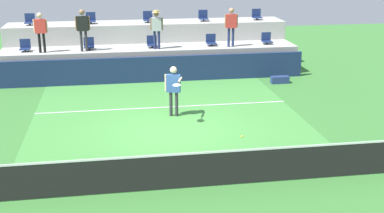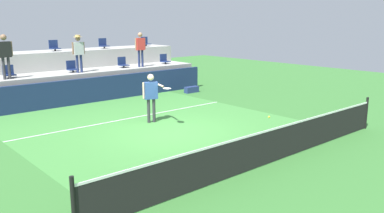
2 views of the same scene
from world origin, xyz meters
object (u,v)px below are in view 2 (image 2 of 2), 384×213
stadium_chair_lower_far_right (164,60)px  tennis_player (151,93)px  stadium_chair_upper_right (103,44)px  equipment_bag (192,90)px  stadium_chair_lower_right (123,63)px  stadium_chair_upper_center (54,46)px  spectator_leaning_on_rail (140,46)px  stadium_chair_lower_center (72,67)px  spectator_in_grey (5,52)px  stadium_chair_lower_left (9,73)px  tennis_ball (269,117)px  spectator_with_hat (78,50)px  stadium_chair_upper_far_right (145,42)px

stadium_chair_lower_far_right → tennis_player: stadium_chair_lower_far_right is taller
stadium_chair_upper_right → equipment_bag: bearing=-58.2°
equipment_bag → stadium_chair_upper_right: bearing=121.8°
stadium_chair_lower_right → stadium_chair_upper_center: bearing=146.1°
spectator_leaning_on_rail → equipment_bag: (1.70, -1.92, -2.14)m
stadium_chair_upper_right → spectator_leaning_on_rail: 2.34m
stadium_chair_lower_center → spectator_in_grey: size_ratio=0.29×
stadium_chair_lower_far_right → tennis_player: 7.75m
stadium_chair_lower_left → tennis_ball: stadium_chair_lower_left is taller
stadium_chair_lower_center → stadium_chair_lower_right: (2.66, 0.00, 0.00)m
stadium_chair_lower_right → stadium_chair_upper_right: bearing=90.9°
stadium_chair_lower_left → spectator_in_grey: (-0.19, -0.38, 0.87)m
stadium_chair_lower_right → equipment_bag: size_ratio=0.68×
tennis_ball → stadium_chair_lower_left: bearing=112.9°
stadium_chair_lower_center → spectator_with_hat: (0.18, -0.38, 0.80)m
stadium_chair_upper_center → spectator_with_hat: spectator_with_hat is taller
stadium_chair_lower_center → stadium_chair_upper_right: size_ratio=1.00×
stadium_chair_lower_left → equipment_bag: (7.91, -2.31, -1.31)m
spectator_with_hat → stadium_chair_lower_left: bearing=172.5°
stadium_chair_upper_right → spectator_in_grey: 5.97m
spectator_leaning_on_rail → equipment_bag: spectator_leaning_on_rail is taller
stadium_chair_lower_left → stadium_chair_upper_far_right: stadium_chair_upper_far_right is taller
stadium_chair_upper_far_right → stadium_chair_lower_center: bearing=-161.2°
stadium_chair_lower_far_right → stadium_chair_upper_right: bearing=145.5°
stadium_chair_lower_left → stadium_chair_lower_center: 2.73m
stadium_chair_lower_center → stadium_chair_upper_right: bearing=34.4°
stadium_chair_lower_center → equipment_bag: size_ratio=0.68×
stadium_chair_lower_center → stadium_chair_lower_right: same height
stadium_chair_lower_right → stadium_chair_upper_right: (-0.03, 1.80, 0.85)m
stadium_chair_lower_left → stadium_chair_lower_center: size_ratio=1.00×
tennis_ball → equipment_bag: tennis_ball is taller
stadium_chair_lower_center → stadium_chair_lower_far_right: (5.25, 0.00, 0.00)m
stadium_chair_upper_far_right → spectator_leaning_on_rail: bearing=-129.4°
stadium_chair_upper_right → tennis_ball: stadium_chair_upper_right is taller
stadium_chair_upper_far_right → spectator_with_hat: 5.54m
stadium_chair_upper_center → tennis_player: bearing=-88.3°
tennis_ball → tennis_player: bearing=107.2°
stadium_chair_lower_right → spectator_in_grey: (-5.59, -0.38, 0.87)m
stadium_chair_upper_far_right → spectator_with_hat: size_ratio=0.31×
equipment_bag → stadium_chair_upper_center: bearing=141.7°
stadium_chair_lower_right → stadium_chair_upper_center: stadium_chair_upper_center is taller
stadium_chair_upper_right → stadium_chair_lower_right: bearing=-89.1°
tennis_player → spectator_with_hat: (-0.03, 5.49, 1.20)m
stadium_chair_lower_left → stadium_chair_upper_center: 3.37m
stadium_chair_upper_center → spectator_with_hat: (0.20, -2.18, -0.05)m
stadium_chair_lower_far_right → stadium_chair_upper_far_right: (0.02, 1.80, 0.85)m
stadium_chair_lower_right → tennis_ball: size_ratio=7.65×
stadium_chair_lower_far_right → tennis_ball: 10.74m
stadium_chair_lower_right → spectator_with_hat: bearing=-171.2°
spectator_in_grey → equipment_bag: bearing=-13.4°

